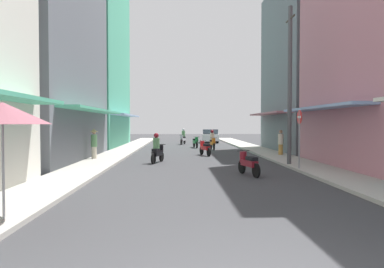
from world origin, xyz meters
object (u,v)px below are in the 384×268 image
at_px(motorbike_red, 205,148).
at_px(street_sign_no_entry, 299,132).
at_px(motorbike_orange, 212,141).
at_px(motorbike_green, 196,142).
at_px(motorbike_silver, 183,137).
at_px(utility_pole, 290,85).
at_px(motorbike_maroon, 248,163).
at_px(parked_car, 210,136).
at_px(pedestrian_midway, 281,143).
at_px(motorbike_black, 157,150).
at_px(pedestrian_foreground, 94,143).
at_px(vendor_umbrella, 2,113).

bearing_deg(motorbike_red, street_sign_no_entry, -65.02).
relative_size(motorbike_red, street_sign_no_entry, 0.66).
bearing_deg(motorbike_orange, motorbike_green, 120.35).
xyz_separation_m(motorbike_silver, utility_pole, (4.90, -17.98, 3.21)).
relative_size(motorbike_maroon, parked_car, 0.42).
xyz_separation_m(pedestrian_midway, street_sign_no_entry, (-1.14, -6.62, 0.88)).
bearing_deg(parked_car, utility_pole, -84.94).
relative_size(motorbike_maroon, utility_pole, 0.23).
bearing_deg(motorbike_green, motorbike_black, -102.66).
distance_m(motorbike_maroon, motorbike_green, 16.00).
bearing_deg(motorbike_orange, utility_pole, -76.43).
distance_m(motorbike_silver, street_sign_no_entry, 20.27).
xyz_separation_m(motorbike_maroon, utility_pole, (2.56, 2.84, 3.41)).
height_order(parked_car, pedestrian_midway, pedestrian_midway).
relative_size(motorbike_green, pedestrian_midway, 1.08).
relative_size(pedestrian_midway, utility_pole, 0.22).
relative_size(motorbike_maroon, motorbike_orange, 0.98).
bearing_deg(parked_car, pedestrian_midway, -79.89).
bearing_deg(utility_pole, motorbike_green, 106.55).
bearing_deg(motorbike_maroon, pedestrian_midway, 65.13).
distance_m(motorbike_maroon, motorbike_orange, 13.82).
distance_m(pedestrian_foreground, utility_pole, 10.87).
height_order(motorbike_orange, pedestrian_midway, pedestrian_midway).
bearing_deg(motorbike_maroon, parked_car, 88.42).
xyz_separation_m(motorbike_silver, motorbike_red, (1.26, -12.06, -0.20)).
relative_size(motorbike_maroon, pedestrian_foreground, 1.00).
relative_size(motorbike_red, motorbike_orange, 0.97).
height_order(motorbike_red, street_sign_no_entry, street_sign_no_entry).
xyz_separation_m(motorbike_black, utility_pole, (6.45, -1.75, 3.21)).
bearing_deg(motorbike_silver, utility_pole, -74.75).
xyz_separation_m(motorbike_black, street_sign_no_entry, (6.35, -3.43, 1.01)).
xyz_separation_m(motorbike_green, utility_pole, (3.90, -13.11, 3.41)).
xyz_separation_m(motorbike_red, street_sign_no_entry, (3.54, -7.60, 1.21)).
bearing_deg(motorbike_black, pedestrian_foreground, 161.20).
height_order(parked_car, vendor_umbrella, vendor_umbrella).
bearing_deg(parked_car, motorbike_maroon, -91.58).
distance_m(pedestrian_midway, pedestrian_foreground, 11.25).
xyz_separation_m(motorbike_black, motorbike_green, (2.55, 11.36, -0.20)).
distance_m(vendor_umbrella, utility_pole, 13.04).
relative_size(motorbike_green, utility_pole, 0.23).
distance_m(motorbike_silver, parked_car, 4.54).
bearing_deg(street_sign_no_entry, vendor_umbrella, -138.81).
height_order(vendor_umbrella, street_sign_no_entry, street_sign_no_entry).
distance_m(motorbike_green, utility_pole, 14.09).
relative_size(parked_car, street_sign_no_entry, 1.59).
bearing_deg(motorbike_maroon, motorbike_black, 130.26).
xyz_separation_m(motorbike_silver, motorbike_orange, (2.25, -7.00, 0.00)).
height_order(motorbike_orange, utility_pole, utility_pole).
xyz_separation_m(motorbike_maroon, motorbike_black, (-3.88, 4.59, 0.20)).
bearing_deg(parked_car, motorbike_orange, -94.16).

